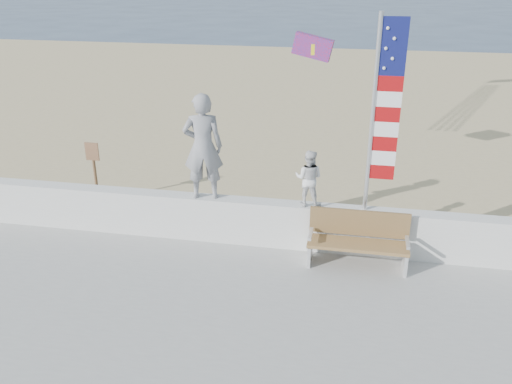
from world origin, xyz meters
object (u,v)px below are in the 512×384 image
(child, at_px, (309,178))
(bench, at_px, (358,239))
(adult, at_px, (203,147))
(flag, at_px, (381,109))

(child, bearing_deg, bench, 162.83)
(adult, height_order, child, adult)
(adult, xyz_separation_m, flag, (3.19, -0.00, 0.89))
(child, height_order, bench, child)
(bench, distance_m, flag, 2.36)
(bench, bearing_deg, flag, 65.61)
(adult, bearing_deg, bench, 158.90)
(adult, relative_size, bench, 1.14)
(child, bearing_deg, adult, 7.78)
(adult, relative_size, flag, 0.59)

